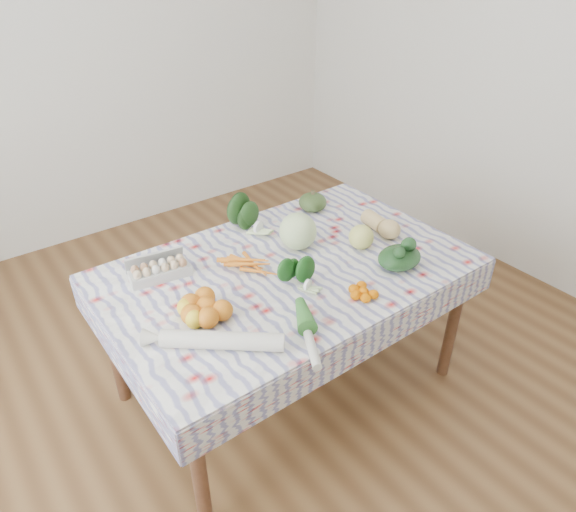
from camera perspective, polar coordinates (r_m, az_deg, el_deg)
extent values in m
plane|color=brown|center=(2.86, 0.00, -14.02)|extent=(4.50, 4.50, 0.00)
cube|color=white|center=(4.06, -20.84, 21.05)|extent=(4.00, 0.04, 2.80)
cube|color=brown|center=(2.38, 0.00, -1.83)|extent=(1.60, 1.00, 0.04)
cylinder|color=brown|center=(2.10, -9.79, -22.93)|extent=(0.06, 0.06, 0.71)
cylinder|color=brown|center=(2.81, 17.86, -7.02)|extent=(0.06, 0.06, 0.71)
cylinder|color=brown|center=(2.68, -18.88, -9.46)|extent=(0.06, 0.06, 0.71)
cylinder|color=brown|center=(3.27, 5.78, 0.61)|extent=(0.06, 0.06, 0.71)
cube|color=silver|center=(2.37, 0.00, -1.31)|extent=(1.66, 1.06, 0.01)
cube|color=#B4B3AE|center=(2.34, -14.05, -1.65)|extent=(0.28, 0.15, 0.07)
cube|color=orange|center=(2.33, -4.68, -1.28)|extent=(0.28, 0.27, 0.04)
ellipsoid|color=#193713|center=(2.61, -4.32, 4.19)|extent=(0.22, 0.20, 0.15)
ellipsoid|color=#354B22|center=(2.83, 2.76, 6.00)|extent=(0.20, 0.20, 0.10)
sphere|color=#B9D58D|center=(2.46, 1.11, 2.78)|extent=(0.19, 0.19, 0.18)
ellipsoid|color=#DEB870|center=(2.65, 10.34, 3.62)|extent=(0.13, 0.24, 0.11)
cube|color=orange|center=(2.07, -9.07, -5.58)|extent=(0.30, 0.30, 0.09)
ellipsoid|color=#154613|center=(2.20, 1.27, -2.59)|extent=(0.16, 0.16, 0.09)
cube|color=#DF6800|center=(2.19, 8.40, -3.87)|extent=(0.16, 0.16, 0.05)
sphere|color=#D6D664|center=(2.50, 8.14, 2.10)|extent=(0.15, 0.15, 0.12)
ellipsoid|color=black|center=(2.39, 12.27, -0.17)|extent=(0.24, 0.21, 0.10)
cylinder|color=silver|center=(1.93, -7.32, -9.28)|extent=(0.41, 0.36, 0.07)
cylinder|color=beige|center=(1.96, 2.25, -8.70)|extent=(0.20, 0.33, 0.04)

